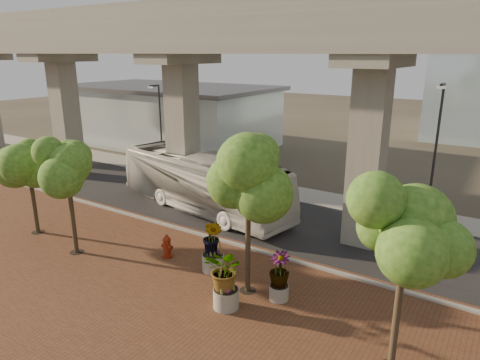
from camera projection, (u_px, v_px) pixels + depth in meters
The scene contains 18 objects.
ground at pixel (244, 230), 24.20m from camera, with size 160.00×160.00×0.00m, color #353126.
brick_plaza at pixel (141, 294), 17.76m from camera, with size 70.00×13.00×0.06m, color brown.
asphalt_road at pixel (262, 219), 25.81m from camera, with size 90.00×8.00×0.04m, color black.
curb_strip at pixel (224, 241), 22.57m from camera, with size 70.00×0.25×0.16m, color gray.
far_sidewalk at pixel (301, 194), 30.23m from camera, with size 90.00×3.00×0.06m, color gray.
transit_viaduct at pixel (264, 97), 23.74m from camera, with size 72.00×5.60×12.40m.
station_pavilion at pixel (168, 114), 46.57m from camera, with size 23.00×13.00×6.30m.
transit_bus at pixel (203, 183), 26.87m from camera, with size 3.06×13.05×3.64m, color silver.
fire_hydrant at pixel (167, 246), 20.77m from camera, with size 0.58×0.52×1.16m.
planter_front at pixel (226, 273), 16.36m from camera, with size 2.24×2.24×2.47m.
planter_right at pixel (279, 271), 16.97m from camera, with size 1.94×1.94×2.07m.
planter_left at pixel (213, 240), 19.21m from camera, with size 2.26×2.26×2.48m.
street_tree_far_west at pixel (27, 158), 22.58m from camera, with size 3.53×3.53×5.88m.
street_tree_near_west at pixel (67, 167), 20.15m from camera, with size 3.13×3.13×5.87m.
street_tree_near_east at pixel (248, 175), 16.51m from camera, with size 3.80×3.80×6.82m.
street_tree_far_east at pixel (407, 229), 12.23m from camera, with size 3.59×3.59×6.38m.
streetlamp_west at pixel (160, 125), 33.17m from camera, with size 0.36×1.06×7.31m.
streetlamp_east at pixel (436, 146), 23.38m from camera, with size 0.40×1.17×8.09m.
Camera 1 is at (11.96, -18.93, 9.63)m, focal length 32.00 mm.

